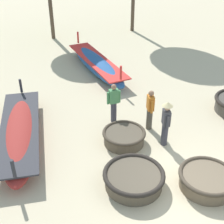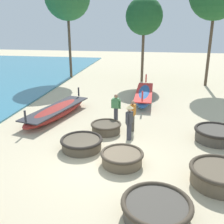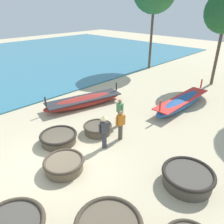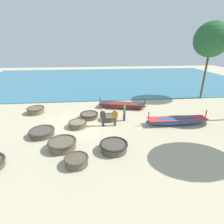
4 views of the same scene
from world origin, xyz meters
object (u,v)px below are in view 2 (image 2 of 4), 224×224
object	(u,v)px
fisherman_hauling	(129,120)
coracle_beside_post	(219,175)
fisherman_with_hat	(132,115)
coracle_center	(106,127)
long_boat_green_hull	(57,111)
fisherman_standing_left	(116,108)
tree_left_mid	(144,16)
coracle_weathered	(122,157)
long_boat_blue_hull	(144,95)
coracle_front_left	(156,208)
coracle_nearest	(82,143)
coracle_far_left	(216,134)

from	to	relation	value
fisherman_hauling	coracle_beside_post	bearing A→B (deg)	-42.26
coracle_beside_post	fisherman_with_hat	world-z (taller)	fisherman_with_hat
coracle_center	long_boat_green_hull	world-z (taller)	long_boat_green_hull
coracle_beside_post	fisherman_standing_left	world-z (taller)	fisherman_standing_left
tree_left_mid	fisherman_standing_left	bearing A→B (deg)	-94.19
coracle_weathered	fisherman_with_hat	bearing A→B (deg)	88.56
coracle_weathered	long_boat_blue_hull	size ratio (longest dim) A/B	0.29
long_boat_blue_hull	fisherman_with_hat	xyz separation A→B (m)	(-0.32, -5.61, 0.46)
coracle_front_left	long_boat_green_hull	bearing A→B (deg)	127.75
coracle_front_left	long_boat_blue_hull	size ratio (longest dim) A/B	0.34
fisherman_hauling	tree_left_mid	distance (m)	13.56
fisherman_hauling	coracle_center	bearing A→B (deg)	150.83
coracle_nearest	fisherman_standing_left	world-z (taller)	fisherman_standing_left
coracle_front_left	coracle_center	xyz separation A→B (m)	(-2.47, 5.60, -0.03)
fisherman_with_hat	fisherman_standing_left	bearing A→B (deg)	133.98
coracle_center	tree_left_mid	distance (m)	13.25
fisherman_hauling	tree_left_mid	size ratio (longest dim) A/B	0.23
fisherman_standing_left	coracle_nearest	bearing A→B (deg)	-106.26
coracle_weathered	long_boat_green_hull	distance (m)	6.32
coracle_beside_post	coracle_weathered	xyz separation A→B (m)	(-3.35, 0.78, -0.07)
long_boat_blue_hull	coracle_weathered	bearing A→B (deg)	-92.59
long_boat_blue_hull	long_boat_green_hull	xyz separation A→B (m)	(-4.75, -4.31, -0.03)
coracle_front_left	coracle_nearest	bearing A→B (deg)	130.78
coracle_nearest	long_boat_green_hull	world-z (taller)	long_boat_green_hull
fisherman_with_hat	tree_left_mid	size ratio (longest dim) A/B	0.22
coracle_nearest	long_boat_green_hull	distance (m)	4.40
coracle_beside_post	fisherman_standing_left	xyz separation A→B (m)	(-4.23, 5.07, 0.49)
coracle_beside_post	long_boat_green_hull	world-z (taller)	long_boat_green_hull
coracle_center	fisherman_with_hat	world-z (taller)	fisherman_with_hat
coracle_beside_post	coracle_weathered	world-z (taller)	coracle_beside_post
coracle_front_left	tree_left_mid	xyz separation A→B (m)	(-1.40, 17.68, 5.32)
long_boat_green_hull	fisherman_standing_left	size ratio (longest dim) A/B	3.59
coracle_beside_post	fisherman_with_hat	size ratio (longest dim) A/B	1.26
coracle_nearest	long_boat_green_hull	xyz separation A→B (m)	(-2.49, 3.63, 0.07)
coracle_far_left	fisherman_with_hat	bearing A→B (deg)	172.30
tree_left_mid	coracle_center	bearing A→B (deg)	-95.02
coracle_weathered	coracle_beside_post	bearing A→B (deg)	-13.09
coracle_front_left	coracle_beside_post	bearing A→B (deg)	43.30
fisherman_hauling	tree_left_mid	xyz separation A→B (m)	(-0.14, 12.74, 4.64)
long_boat_green_hull	fisherman_hauling	xyz separation A→B (m)	(4.38, -2.36, 0.62)
long_boat_green_hull	tree_left_mid	world-z (taller)	tree_left_mid
fisherman_standing_left	fisherman_with_hat	xyz separation A→B (m)	(0.97, -1.00, 0.00)
coracle_beside_post	long_boat_blue_hull	bearing A→B (deg)	106.93
coracle_weathered	coracle_far_left	bearing A→B (deg)	35.01
coracle_center	fisherman_hauling	size ratio (longest dim) A/B	0.90
long_boat_green_hull	coracle_far_left	bearing A→B (deg)	-12.40
coracle_front_left	coracle_nearest	size ratio (longest dim) A/B	1.11
coracle_nearest	fisherman_with_hat	distance (m)	3.08
fisherman_standing_left	fisherman_hauling	size ratio (longest dim) A/B	0.94
coracle_center	tree_left_mid	xyz separation A→B (m)	(1.06, 12.08, 5.34)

